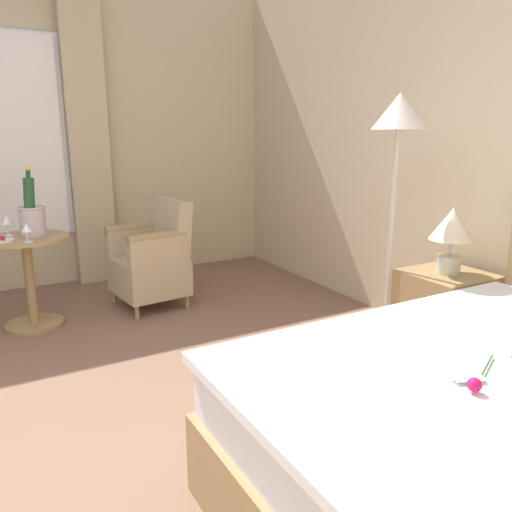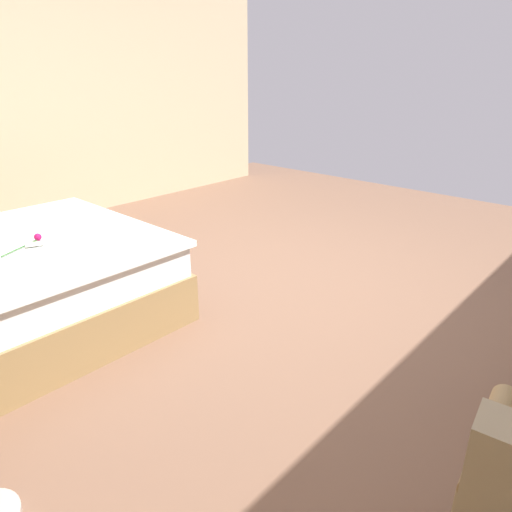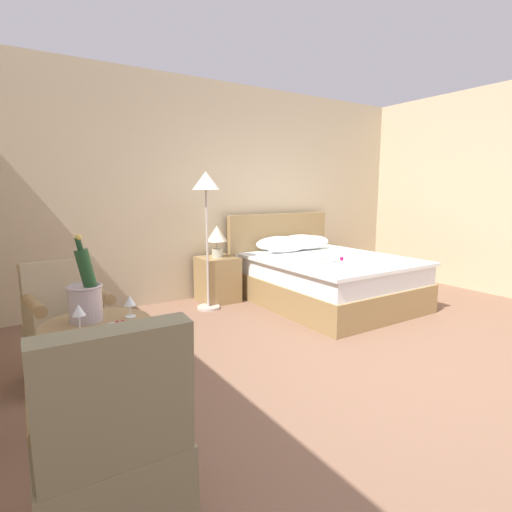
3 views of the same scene
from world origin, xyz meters
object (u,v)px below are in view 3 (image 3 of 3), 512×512
bed (323,276)px  bedside_lamp (217,236)px  nightstand (218,279)px  wine_glass_near_bucket (79,312)px  wine_glass_near_edge (130,302)px  side_table_round (99,372)px  champagne_bucket (86,296)px  armchair_facing_bed (112,447)px  armchair_by_window (68,326)px  floor_lamp_brass (206,196)px  snack_plate (118,326)px

bed → bedside_lamp: 1.47m
nightstand → wine_glass_near_bucket: bearing=-131.1°
bedside_lamp → bed: bearing=-34.3°
nightstand → wine_glass_near_edge: wine_glass_near_edge is taller
side_table_round → wine_glass_near_edge: 0.44m
nightstand → bed: bearing=-34.3°
champagne_bucket → armchair_facing_bed: size_ratio=0.52×
bed → armchair_by_window: (-3.09, -0.48, 0.05)m
champagne_bucket → armchair_by_window: 1.00m
bedside_lamp → floor_lamp_brass: floor_lamp_brass is taller
bedside_lamp → nightstand: bearing=0.0°
bedside_lamp → armchair_by_window: 2.37m
snack_plate → wine_glass_near_edge: bearing=52.9°
bed → side_table_round: (-3.06, -1.44, 0.05)m
bed → floor_lamp_brass: floor_lamp_brass is taller
armchair_by_window → armchair_facing_bed: armchair_facing_bed is taller
floor_lamp_brass → champagne_bucket: floor_lamp_brass is taller
wine_glass_near_edge → armchair_by_window: armchair_by_window is taller
armchair_facing_bed → snack_plate: bearing=73.2°
bed → bedside_lamp: size_ratio=5.17×
floor_lamp_brass → armchair_facing_bed: bearing=-122.6°
nightstand → snack_plate: snack_plate is taller
nightstand → champagne_bucket: 2.96m
bedside_lamp → wine_glass_near_bucket: 3.08m
nightstand → armchair_by_window: bearing=-147.3°
bed → floor_lamp_brass: size_ratio=1.27×
armchair_facing_bed → side_table_round: bearing=81.8°
armchair_facing_bed → armchair_by_window: bearing=87.4°
champagne_bucket → snack_plate: champagne_bucket is taller
champagne_bucket → wine_glass_near_bucket: bearing=-111.7°
wine_glass_near_bucket → bedside_lamp: bearing=48.9°
snack_plate → armchair_facing_bed: (-0.20, -0.67, -0.27)m
nightstand → bedside_lamp: 0.57m
bed → wine_glass_near_bucket: bearing=-154.0°
side_table_round → wine_glass_near_edge: wine_glass_near_edge is taller
bedside_lamp → floor_lamp_brass: 0.63m
bedside_lamp → armchair_by_window: size_ratio=0.46×
floor_lamp_brass → armchair_facing_bed: size_ratio=1.70×
nightstand → snack_plate: size_ratio=4.09×
floor_lamp_brass → wine_glass_near_bucket: size_ratio=11.03×
bed → floor_lamp_brass: bearing=159.2°
side_table_round → snack_plate: 0.35m
wine_glass_near_bucket → armchair_facing_bed: size_ratio=0.15×
side_table_round → bed: bearing=25.2°
nightstand → armchair_facing_bed: size_ratio=0.60×
bed → snack_plate: 3.39m
champagne_bucket → wine_glass_near_edge: (0.23, -0.06, -0.06)m
champagne_bucket → armchair_facing_bed: champagne_bucket is taller
bed → wine_glass_near_bucket: size_ratio=14.00×
snack_plate → champagne_bucket: bearing=119.6°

